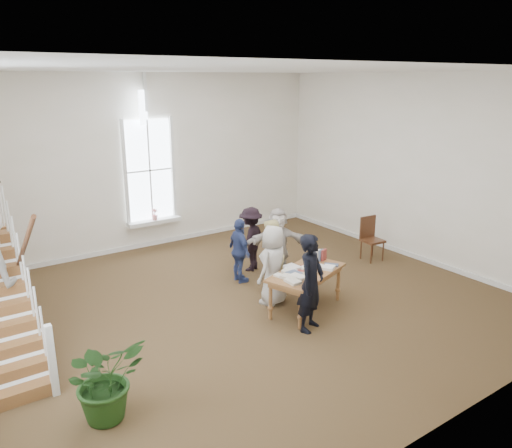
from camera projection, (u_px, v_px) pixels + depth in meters
ground at (244, 304)px, 10.00m from camera, size 10.00×10.00×0.00m
room_shell at (154, 232)px, 13.36m from camera, size 10.49×10.00×10.00m
library_table at (305, 275)px, 9.57m from camera, size 1.88×1.36×0.86m
police_officer at (311, 283)px, 8.78m from camera, size 0.77×0.68×1.79m
elderly_woman at (273, 265)px, 9.84m from camera, size 0.92×0.77×1.62m
person_yellow at (270, 256)px, 10.40m from camera, size 0.96×0.90×1.57m
woman_cluster_a at (240, 251)px, 10.92m from camera, size 0.43×0.88×1.44m
woman_cluster_b at (251, 239)px, 11.59m from camera, size 1.13×0.98×1.51m
woman_cluster_c at (278, 243)px, 11.23m from camera, size 1.51×1.13×1.59m
floor_plant at (105, 379)px, 6.53m from camera, size 1.16×1.04×1.15m
side_chair at (370, 235)px, 12.34m from camera, size 0.51×0.51×1.08m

